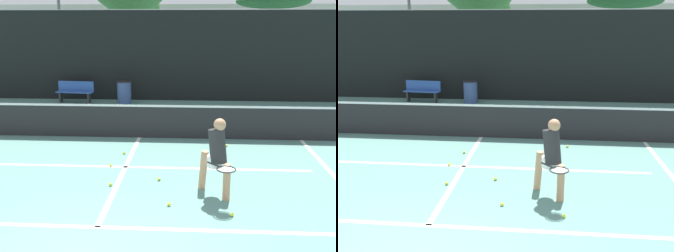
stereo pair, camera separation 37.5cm
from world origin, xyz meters
TOP-DOWN VIEW (x-y plane):
  - court_baseline_near at (0.00, 1.22)m, footprint 11.00×0.10m
  - court_service_line at (0.00, 3.93)m, footprint 8.25×0.10m
  - court_center_mark at (0.00, 3.76)m, footprint 0.10×5.08m
  - court_sideline_right at (4.51, 3.76)m, footprint 0.10×6.08m
  - net at (0.00, 6.30)m, footprint 11.09×0.09m
  - fence_back at (0.00, 11.94)m, footprint 24.00×0.06m
  - player_practicing at (1.94, 2.57)m, footprint 0.73×1.12m
  - tennis_ball_scattered_0 at (0.82, 3.19)m, footprint 0.07×0.07m
  - tennis_ball_scattered_1 at (1.09, 2.04)m, footprint 0.07×0.07m
  - tennis_ball_scattered_2 at (-0.18, 4.82)m, footprint 0.07×0.07m
  - tennis_ball_scattered_3 at (-0.12, 2.86)m, footprint 0.07×0.07m
  - tennis_ball_scattered_5 at (2.00, 4.39)m, footprint 0.07×0.07m
  - tennis_ball_scattered_6 at (-0.33, 3.93)m, footprint 0.07×0.07m
  - tennis_ball_scattered_7 at (2.17, 1.72)m, footprint 0.07×0.07m
  - tennis_ball_scattered_8 at (2.40, 5.58)m, footprint 0.07×0.07m
  - courtside_bench at (-3.26, 11.19)m, footprint 1.53×0.53m
  - trash_bin at (-1.24, 11.12)m, footprint 0.58×0.58m
  - parked_car at (3.26, 16.25)m, footprint 1.83×4.01m
  - tree_west at (6.29, 20.96)m, footprint 4.49×4.49m
  - tree_mid at (-2.28, 21.53)m, footprint 3.28×3.28m
  - building_far at (0.00, 26.88)m, footprint 36.00×2.40m

SIDE VIEW (x-z plane):
  - court_baseline_near at x=0.00m, z-range 0.00..0.01m
  - court_service_line at x=0.00m, z-range 0.00..0.01m
  - court_center_mark at x=0.00m, z-range 0.00..0.01m
  - court_sideline_right at x=4.51m, z-range 0.00..0.01m
  - tennis_ball_scattered_0 at x=0.82m, z-range 0.00..0.07m
  - tennis_ball_scattered_1 at x=1.09m, z-range 0.00..0.07m
  - tennis_ball_scattered_2 at x=-0.18m, z-range 0.00..0.07m
  - tennis_ball_scattered_3 at x=-0.12m, z-range 0.00..0.07m
  - tennis_ball_scattered_5 at x=2.00m, z-range 0.00..0.07m
  - tennis_ball_scattered_6 at x=-0.33m, z-range 0.00..0.07m
  - tennis_ball_scattered_7 at x=2.17m, z-range 0.00..0.07m
  - tennis_ball_scattered_8 at x=2.40m, z-range 0.00..0.07m
  - trash_bin at x=-1.24m, z-range 0.00..0.91m
  - courtside_bench at x=-3.26m, z-range 0.03..0.89m
  - net at x=0.00m, z-range -0.02..1.05m
  - parked_car at x=3.26m, z-range -0.11..1.37m
  - player_practicing at x=1.94m, z-range 0.06..1.56m
  - fence_back at x=0.00m, z-range -0.01..3.67m
  - building_far at x=0.00m, z-range 0.00..4.50m
  - tree_mid at x=-2.28m, z-range 1.23..6.99m
  - tree_west at x=6.29m, z-range 1.95..6.83m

